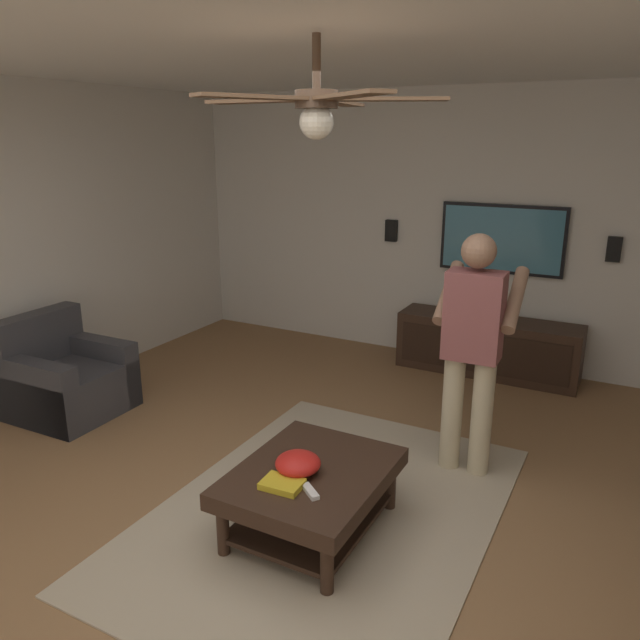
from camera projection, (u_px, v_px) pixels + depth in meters
ground_plane at (267, 563)px, 3.32m from camera, size 8.74×8.74×0.00m
wall_back_tv at (467, 229)px, 6.06m from camera, size 0.10×6.24×2.68m
ceiling_slab at (251, 7)px, 2.54m from camera, size 7.48×6.24×0.10m
area_rug at (327, 511)px, 3.77m from camera, size 2.68×1.90×0.01m
armchair at (66, 380)px, 5.08m from camera, size 0.82×0.83×0.82m
coffee_table at (311, 486)px, 3.52m from camera, size 1.00×0.80×0.40m
media_console at (487, 346)px, 5.92m from camera, size 0.45×1.70×0.55m
tv at (502, 239)px, 5.83m from camera, size 0.05×1.16×0.65m
person_standing at (473, 341)px, 4.01m from camera, size 0.54×0.55×1.64m
bowl at (298, 463)px, 3.44m from camera, size 0.26×0.26×0.12m
remote_white at (310, 491)px, 3.25m from camera, size 0.13×0.15×0.02m
book at (282, 484)px, 3.31m from camera, size 0.17×0.23×0.04m
vase_round at (490, 307)px, 5.84m from camera, size 0.22×0.22×0.22m
wall_speaker_left at (614, 249)px, 5.41m from camera, size 0.06×0.12×0.22m
wall_speaker_right at (391, 231)px, 6.35m from camera, size 0.06×0.12×0.22m
ceiling_fan at (317, 105)px, 2.83m from camera, size 1.16×1.17×0.46m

